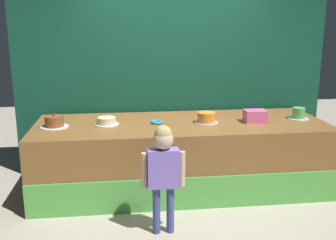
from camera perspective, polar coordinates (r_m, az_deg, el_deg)
ground_plane at (r=4.45m, az=3.15°, el=-12.85°), size 12.00×12.00×0.00m
stage_platform at (r=4.86m, az=1.90°, el=-5.16°), size 3.51×1.28×0.84m
curtain_backdrop at (r=5.34m, az=0.75°, el=8.60°), size 4.21×0.08×3.02m
child_figure at (r=3.71m, az=-0.70°, el=-6.57°), size 0.42×0.19×1.09m
pink_box at (r=4.85m, az=12.61°, el=0.57°), size 0.26×0.19×0.15m
donut at (r=4.68m, az=-1.63°, el=-0.30°), size 0.14×0.14×0.03m
cake_far_left at (r=4.68m, az=-16.28°, el=-0.29°), size 0.32×0.32×0.16m
cake_center_left at (r=4.67m, az=-8.95°, el=-0.18°), size 0.29×0.29×0.14m
cake_center_right at (r=4.72m, az=5.64°, el=0.32°), size 0.29×0.29×0.13m
cake_far_right at (r=5.16m, az=18.52°, el=0.85°), size 0.26×0.26×0.14m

